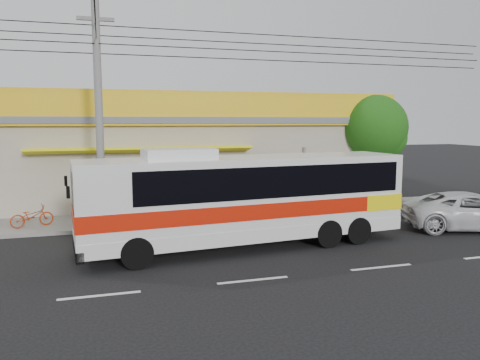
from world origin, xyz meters
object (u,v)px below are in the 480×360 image
object	(u,v)px
white_car	(472,211)
tree_near	(377,130)
utility_pole	(96,38)
motorbike_red	(32,216)
coach_bus	(251,194)

from	to	relation	value
white_car	tree_near	xyz separation A→B (m)	(-0.18, 6.70, 3.10)
utility_pole	tree_near	size ratio (longest dim) A/B	5.98
motorbike_red	tree_near	distance (m)	17.10
motorbike_red	utility_pole	bearing A→B (deg)	-135.83
white_car	tree_near	bearing A→B (deg)	20.89
motorbike_red	white_car	bearing A→B (deg)	-125.01
motorbike_red	utility_pole	size ratio (longest dim) A/B	0.05
tree_near	utility_pole	bearing A→B (deg)	-166.79
white_car	utility_pole	size ratio (longest dim) A/B	0.16
motorbike_red	utility_pole	distance (m)	7.39
tree_near	coach_bus	bearing A→B (deg)	-143.73
utility_pole	tree_near	bearing A→B (deg)	13.21
coach_bus	utility_pole	bearing A→B (deg)	140.11
coach_bus	white_car	xyz separation A→B (m)	(9.27, -0.03, -1.10)
coach_bus	tree_near	size ratio (longest dim) A/B	1.99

